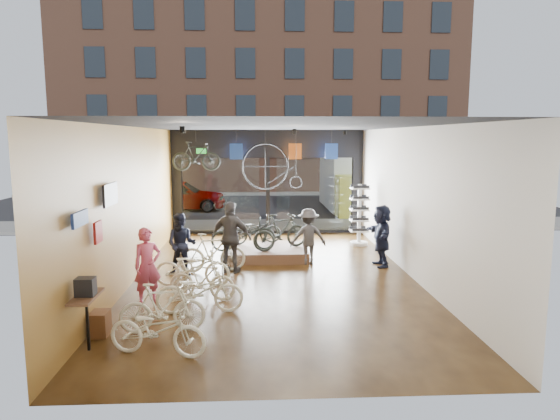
{
  "coord_description": "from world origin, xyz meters",
  "views": [
    {
      "loc": [
        -0.48,
        -12.33,
        3.54
      ],
      "look_at": [
        0.22,
        1.4,
        1.53
      ],
      "focal_mm": 32.0,
      "sensor_mm": 36.0,
      "label": 1
    }
  ],
  "objects": [
    {
      "name": "wall_merch",
      "position": [
        -3.38,
        -3.5,
        1.3
      ],
      "size": [
        0.4,
        2.4,
        2.6
      ],
      "primitive_type": null,
      "color": "navy",
      "rests_on": "wall_left"
    },
    {
      "name": "customer_5",
      "position": [
        3.0,
        1.0,
        0.86
      ],
      "size": [
        0.56,
        1.6,
        1.71
      ],
      "primitive_type": "imported",
      "rotation": [
        0.0,
        0.0,
        4.75
      ],
      "color": "#161C33",
      "rests_on": "ground_plane"
    },
    {
      "name": "wall_right",
      "position": [
        3.52,
        0.0,
        1.9
      ],
      "size": [
        0.04,
        12.0,
        3.8
      ],
      "primitive_type": "cube",
      "color": "beige",
      "rests_on": "ground"
    },
    {
      "name": "customer_3",
      "position": [
        1.01,
        1.33,
        0.79
      ],
      "size": [
        1.06,
        0.66,
        1.57
      ],
      "primitive_type": "imported",
      "rotation": [
        0.0,
        0.0,
        3.22
      ],
      "color": "#3F3F44",
      "rests_on": "ground_plane"
    },
    {
      "name": "customer_2",
      "position": [
        -1.11,
        0.5,
        0.95
      ],
      "size": [
        1.2,
        0.8,
        1.89
      ],
      "primitive_type": "imported",
      "rotation": [
        0.0,
        0.0,
        2.81
      ],
      "color": "#3F3F44",
      "rests_on": "ground_plane"
    },
    {
      "name": "jersey_left",
      "position": [
        -1.12,
        5.2,
        3.05
      ],
      "size": [
        0.45,
        0.03,
        0.55
      ],
      "primitive_type": "cube",
      "color": "#1E3F99",
      "rests_on": "ceiling"
    },
    {
      "name": "floor_bike_2",
      "position": [
        -1.61,
        -2.52,
        0.46
      ],
      "size": [
        1.8,
        0.73,
        0.92
      ],
      "primitive_type": "imported",
      "rotation": [
        0.0,
        0.0,
        1.64
      ],
      "color": "white",
      "rests_on": "ground_plane"
    },
    {
      "name": "floor_bike_3",
      "position": [
        -1.65,
        -1.69,
        0.45
      ],
      "size": [
        1.56,
        0.75,
        0.9
      ],
      "primitive_type": "imported",
      "rotation": [
        0.0,
        0.0,
        1.34
      ],
      "color": "white",
      "rests_on": "ground_plane"
    },
    {
      "name": "wall_back",
      "position": [
        0.0,
        -6.02,
        1.9
      ],
      "size": [
        7.0,
        0.04,
        3.8
      ],
      "primitive_type": "cube",
      "color": "beige",
      "rests_on": "ground"
    },
    {
      "name": "storefront",
      "position": [
        0.0,
        6.0,
        1.9
      ],
      "size": [
        7.0,
        0.26,
        3.8
      ],
      "primitive_type": null,
      "color": "black",
      "rests_on": "ground"
    },
    {
      "name": "display_bike_right",
      "position": [
        -0.47,
        2.7,
        0.72
      ],
      "size": [
        1.71,
        0.95,
        0.85
      ],
      "primitive_type": "imported",
      "rotation": [
        0.0,
        0.0,
        1.82
      ],
      "color": "black",
      "rests_on": "display_platform"
    },
    {
      "name": "jersey_mid",
      "position": [
        0.94,
        5.2,
        3.05
      ],
      "size": [
        0.45,
        0.03,
        0.55
      ],
      "primitive_type": "cube",
      "color": "#CC5919",
      "rests_on": "ceiling"
    },
    {
      "name": "floor_bike_0",
      "position": [
        -2.08,
        -4.49,
        0.44
      ],
      "size": [
        1.76,
        0.97,
        0.88
      ],
      "primitive_type": "imported",
      "rotation": [
        0.0,
        0.0,
        1.32
      ],
      "color": "white",
      "rests_on": "ground_plane"
    },
    {
      "name": "wall_left",
      "position": [
        -3.52,
        0.0,
        1.9
      ],
      "size": [
        0.04,
        12.0,
        3.8
      ],
      "primitive_type": "cube",
      "color": "#AC7E36",
      "rests_on": "ground"
    },
    {
      "name": "sunglasses_rack",
      "position": [
        2.95,
        3.72,
        1.01
      ],
      "size": [
        0.68,
        0.6,
        2.03
      ],
      "primitive_type": null,
      "rotation": [
        0.0,
        0.0,
        -0.19
      ],
      "color": "white",
      "rests_on": "ground_plane"
    },
    {
      "name": "jersey_right",
      "position": [
        2.22,
        5.2,
        3.05
      ],
      "size": [
        0.45,
        0.03,
        0.55
      ],
      "primitive_type": "cube",
      "color": "#1E3F99",
      "rests_on": "ceiling"
    },
    {
      "name": "floor_bike_5",
      "position": [
        -1.61,
        0.6,
        0.53
      ],
      "size": [
        1.8,
        0.72,
        1.05
      ],
      "primitive_type": "imported",
      "rotation": [
        0.0,
        0.0,
        1.7
      ],
      "color": "white",
      "rests_on": "ground_plane"
    },
    {
      "name": "street_road",
      "position": [
        0.0,
        15.0,
        -0.01
      ],
      "size": [
        30.0,
        18.0,
        0.02
      ],
      "primitive_type": "cube",
      "color": "black",
      "rests_on": "ground"
    },
    {
      "name": "display_platform",
      "position": [
        -0.16,
        2.11,
        0.15
      ],
      "size": [
        2.4,
        1.8,
        0.3
      ],
      "primitive_type": "cube",
      "color": "brown",
      "rests_on": "ground_plane"
    },
    {
      "name": "penny_farthing",
      "position": [
        0.22,
        4.81,
        2.5
      ],
      "size": [
        2.0,
        0.06,
        1.6
      ],
      "primitive_type": null,
      "color": "black",
      "rests_on": "ceiling"
    },
    {
      "name": "exit_sign",
      "position": [
        -2.4,
        5.88,
        3.05
      ],
      "size": [
        0.35,
        0.06,
        0.18
      ],
      "primitive_type": "cube",
      "color": "#198C26",
      "rests_on": "storefront"
    },
    {
      "name": "sidewalk_near",
      "position": [
        0.0,
        7.2,
        0.06
      ],
      "size": [
        30.0,
        2.4,
        0.12
      ],
      "primitive_type": "cube",
      "color": "slate",
      "rests_on": "ground"
    },
    {
      "name": "customer_1",
      "position": [
        -2.37,
        0.32,
        0.81
      ],
      "size": [
        0.85,
        0.69,
        1.62
      ],
      "primitive_type": "imported",
      "rotation": [
        0.0,
        0.0,
        -0.1
      ],
      "color": "#161C33",
      "rests_on": "ground_plane"
    },
    {
      "name": "floor_bike_1",
      "position": [
        -2.18,
        -3.51,
        0.47
      ],
      "size": [
        1.6,
        0.63,
        0.93
      ],
      "primitive_type": "imported",
      "rotation": [
        0.0,
        0.0,
        1.7
      ],
      "color": "white",
      "rests_on": "ground_plane"
    },
    {
      "name": "customer_0",
      "position": [
        -2.78,
        -1.86,
        0.82
      ],
      "size": [
        0.72,
        0.65,
        1.65
      ],
      "primitive_type": "imported",
      "rotation": [
        0.0,
        0.0,
        0.53
      ],
      "color": "#CC4C72",
      "rests_on": "ground_plane"
    },
    {
      "name": "floor_bike_4",
      "position": [
        -1.98,
        -0.66,
        0.47
      ],
      "size": [
        1.84,
        0.74,
        0.95
      ],
      "primitive_type": "imported",
      "rotation": [
        0.0,
        0.0,
        1.51
      ],
      "color": "white",
      "rests_on": "ground_plane"
    },
    {
      "name": "sidewalk_far",
      "position": [
        0.0,
        19.0,
        0.06
      ],
      "size": [
        30.0,
        2.0,
        0.12
      ],
      "primitive_type": "cube",
      "color": "slate",
      "rests_on": "ground"
    },
    {
      "name": "box_truck",
      "position": [
        4.19,
        11.0,
        1.38
      ],
      "size": [
        2.34,
        7.01,
        2.76
      ],
      "primitive_type": null,
      "color": "silver",
      "rests_on": "street_road"
    },
    {
      "name": "opposite_building",
      "position": [
        0.0,
        21.5,
        7.0
      ],
      "size": [
        26.0,
        5.0,
        14.0
      ],
      "primitive_type": "cube",
      "color": "brown",
      "rests_on": "ground"
    },
    {
      "name": "ground_plane",
      "position": [
        0.0,
        0.0,
        -0.02
      ],
      "size": [
        7.0,
        12.0,
        0.04
      ],
      "primitive_type": "cube",
      "color": "black",
      "rests_on": "ground"
    },
    {
      "name": "hung_bike",
      "position": [
        -2.39,
        4.2,
        2.93
      ],
      "size": [
        1.59,
        0.5,
        0.95
      ],
      "primitive_type": "imported",
      "rotation": [
        0.0,
        0.0,
        1.54
      ],
      "color": "black",
      "rests_on": "ceiling"
    },
    {
      "name": "street_car",
      "position": [
        -4.2,
        12.0,
        0.77
      ],
      "size": [
        4.5,
        1.81,
        1.53
      ],
      "primitive_type": "imported",
      "rotation": [
        0.0,
        0.0,
        1.57
      ],
      "color": "gray",
      "rests_on": "street_road"
    },
    {
      "name": "ceiling",
      "position": [
        0.0,
        0.0,
        3.82
      ],
      "size": [
        7.0,
        12.0,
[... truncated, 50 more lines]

